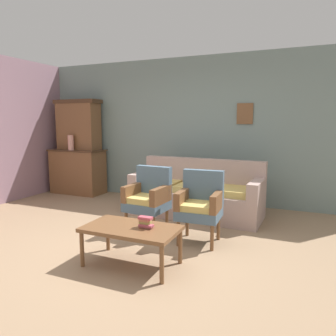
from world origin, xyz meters
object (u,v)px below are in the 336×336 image
(armchair_near_cabinet, at_px, (149,197))
(book_stack_on_table, at_px, (146,222))
(armchair_near_couch_end, at_px, (200,203))
(side_cabinet, at_px, (78,171))
(vase_on_cabinet, at_px, (71,143))
(coffee_table, at_px, (131,231))
(floral_couch, at_px, (197,195))

(armchair_near_cabinet, xyz_separation_m, book_stack_on_table, (0.45, -0.96, -0.02))
(armchair_near_couch_end, distance_m, book_stack_on_table, 0.95)
(book_stack_on_table, bearing_deg, armchair_near_couch_end, 71.07)
(side_cabinet, relative_size, book_stack_on_table, 7.44)
(armchair_near_cabinet, relative_size, armchair_near_couch_end, 1.00)
(vase_on_cabinet, height_order, coffee_table, vase_on_cabinet)
(side_cabinet, distance_m, armchair_near_cabinet, 2.94)
(armchair_near_cabinet, xyz_separation_m, armchair_near_couch_end, (0.76, -0.06, 0.00))
(floral_couch, xyz_separation_m, coffee_table, (-0.06, -2.03, 0.05))
(vase_on_cabinet, distance_m, floral_couch, 2.96)
(armchair_near_cabinet, height_order, armchair_near_couch_end, same)
(armchair_near_cabinet, bearing_deg, book_stack_on_table, -64.87)
(armchair_near_couch_end, bearing_deg, coffee_table, -116.11)
(side_cabinet, bearing_deg, book_stack_on_table, -41.06)
(side_cabinet, xyz_separation_m, armchair_near_couch_end, (3.23, -1.65, 0.03))
(side_cabinet, bearing_deg, armchair_near_cabinet, -32.67)
(armchair_near_cabinet, bearing_deg, vase_on_cabinet, 150.42)
(side_cabinet, distance_m, vase_on_cabinet, 0.64)
(side_cabinet, relative_size, floral_couch, 0.55)
(armchair_near_cabinet, bearing_deg, side_cabinet, 147.33)
(vase_on_cabinet, bearing_deg, book_stack_on_table, -38.95)
(vase_on_cabinet, xyz_separation_m, coffee_table, (2.78, -2.41, -0.71))
(vase_on_cabinet, xyz_separation_m, book_stack_on_table, (2.93, -2.37, -0.61))
(side_cabinet, relative_size, vase_on_cabinet, 3.74)
(floral_couch, height_order, coffee_table, floral_couch)
(armchair_near_cabinet, distance_m, book_stack_on_table, 1.06)
(armchair_near_couch_end, xyz_separation_m, coffee_table, (-0.46, -0.94, -0.12))
(coffee_table, xyz_separation_m, book_stack_on_table, (0.15, 0.04, 0.10))
(armchair_near_cabinet, bearing_deg, floral_couch, 70.90)
(side_cabinet, xyz_separation_m, floral_couch, (2.83, -0.56, -0.14))
(armchair_near_couch_end, height_order, coffee_table, armchair_near_couch_end)
(side_cabinet, height_order, armchair_near_cabinet, side_cabinet)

